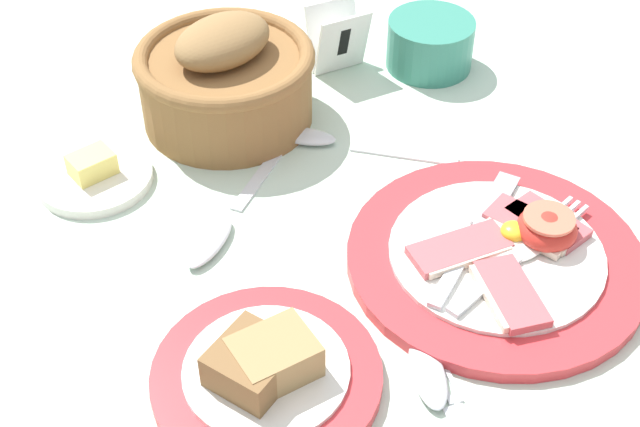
% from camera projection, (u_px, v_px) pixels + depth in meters
% --- Properties ---
extents(ground_plane, '(3.00, 3.00, 0.00)m').
position_uv_depth(ground_plane, '(437.00, 287.00, 0.75)').
color(ground_plane, '#B7CCB7').
extents(breakfast_plate, '(0.26, 0.26, 0.04)m').
position_uv_depth(breakfast_plate, '(498.00, 251.00, 0.76)').
color(breakfast_plate, red).
rests_on(breakfast_plate, ground_plane).
extents(bread_plate, '(0.18, 0.18, 0.05)m').
position_uv_depth(bread_plate, '(266.00, 371.00, 0.67)').
color(bread_plate, red).
rests_on(bread_plate, ground_plane).
extents(sugar_cup, '(0.10, 0.10, 0.06)m').
position_uv_depth(sugar_cup, '(430.00, 42.00, 0.98)').
color(sugar_cup, '#337F6B').
rests_on(sugar_cup, ground_plane).
extents(bread_basket, '(0.18, 0.18, 0.11)m').
position_uv_depth(bread_basket, '(226.00, 78.00, 0.89)').
color(bread_basket, brown).
rests_on(bread_basket, ground_plane).
extents(butter_dish, '(0.11, 0.11, 0.03)m').
position_uv_depth(butter_dish, '(94.00, 175.00, 0.85)').
color(butter_dish, silver).
rests_on(butter_dish, ground_plane).
extents(number_card, '(0.06, 0.05, 0.07)m').
position_uv_depth(number_card, '(338.00, 39.00, 0.97)').
color(number_card, white).
rests_on(number_card, ground_plane).
extents(teaspoon_by_saucer, '(0.16, 0.14, 0.01)m').
position_uv_depth(teaspoon_by_saucer, '(328.00, 140.00, 0.89)').
color(teaspoon_by_saucer, silver).
rests_on(teaspoon_by_saucer, ground_plane).
extents(teaspoon_near_cup, '(0.08, 0.19, 0.01)m').
position_uv_depth(teaspoon_near_cup, '(436.00, 403.00, 0.66)').
color(teaspoon_near_cup, silver).
rests_on(teaspoon_near_cup, ground_plane).
extents(teaspoon_stray, '(0.16, 0.14, 0.01)m').
position_uv_depth(teaspoon_stray, '(224.00, 223.00, 0.80)').
color(teaspoon_stray, silver).
rests_on(teaspoon_stray, ground_plane).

